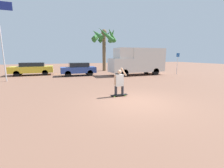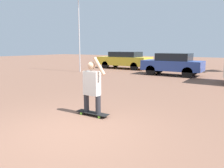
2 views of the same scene
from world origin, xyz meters
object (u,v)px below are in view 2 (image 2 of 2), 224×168
(person_skateboarder, at_px, (92,85))
(flagpole, at_px, (80,17))
(skateboard, at_px, (92,113))
(parked_car_yellow, at_px, (125,60))
(parked_car_blue, at_px, (173,64))

(person_skateboarder, bearing_deg, flagpole, 132.25)
(skateboard, height_order, person_skateboarder, person_skateboarder)
(skateboard, bearing_deg, flagpole, 132.25)
(parked_car_yellow, height_order, flagpole, flagpole)
(person_skateboarder, distance_m, parked_car_blue, 9.74)
(skateboard, bearing_deg, person_skateboarder, 180.00)
(parked_car_yellow, distance_m, flagpole, 5.38)
(parked_car_blue, relative_size, parked_car_yellow, 0.84)
(parked_car_blue, xyz_separation_m, flagpole, (-6.35, -1.77, 3.21))
(skateboard, relative_size, parked_car_yellow, 0.21)
(skateboard, xyz_separation_m, flagpole, (-7.21, 7.93, 3.91))
(person_skateboarder, bearing_deg, skateboard, 0.00)
(skateboard, relative_size, flagpole, 0.14)
(person_skateboarder, xyz_separation_m, parked_car_blue, (-0.86, 9.70, -0.08))
(parked_car_blue, bearing_deg, flagpole, -164.41)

